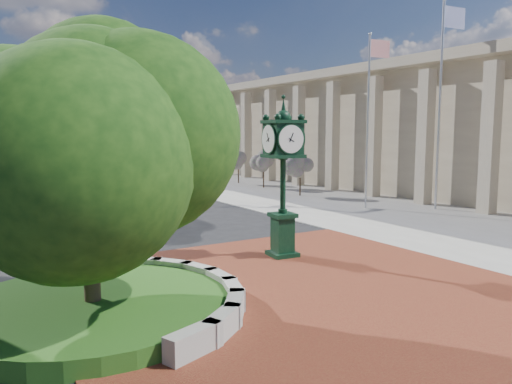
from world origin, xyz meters
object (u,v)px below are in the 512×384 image
(parked_car, at_px, (56,168))
(street_lamp_near, at_px, (123,114))
(post_clock, at_px, (283,171))
(flagpole_b, at_px, (440,103))
(flagpole_a, at_px, (368,120))

(parked_car, relative_size, street_lamp_near, 0.54)
(post_clock, bearing_deg, flagpole_b, 17.67)
(post_clock, xyz_separation_m, street_lamp_near, (1.30, 21.53, 2.48))
(parked_car, xyz_separation_m, flagpole_a, (10.75, -29.23, 3.93))
(post_clock, relative_size, flagpole_b, 0.48)
(flagpole_b, bearing_deg, parked_car, 113.45)
(parked_car, distance_m, flagpole_b, 34.66)
(post_clock, distance_m, parked_car, 35.63)
(post_clock, distance_m, flagpole_b, 13.70)
(flagpole_a, bearing_deg, flagpole_b, -37.76)
(parked_car, distance_m, flagpole_a, 31.40)
(parked_car, relative_size, flagpole_a, 0.53)
(parked_car, distance_m, street_lamp_near, 14.90)
(parked_car, bearing_deg, post_clock, -63.92)
(flagpole_a, relative_size, street_lamp_near, 1.02)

